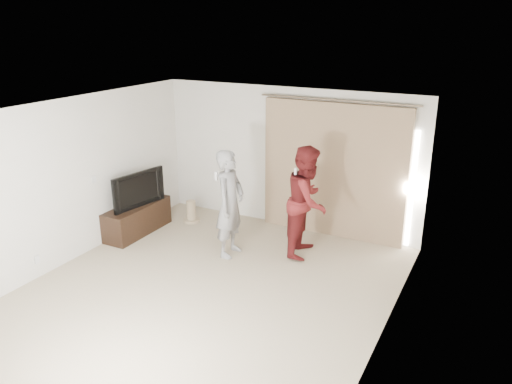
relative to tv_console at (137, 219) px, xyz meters
The scene contains 10 objects.
floor 2.55m from the tv_console, 26.50° to the right, with size 5.50×5.50×0.00m, color tan.
wall_back 2.97m from the tv_console, 35.59° to the left, with size 5.00×0.04×2.60m, color silver.
wall_left 1.55m from the tv_console, 101.75° to the right, with size 0.04×5.50×2.60m.
ceiling 3.44m from the tv_console, 26.50° to the right, with size 5.00×5.50×0.01m, color silver.
curtain 3.66m from the tv_console, 26.01° to the left, with size 2.80×0.11×2.46m.
tv_console is the anchor object (origin of this frame).
tv 0.59m from the tv_console, ahead, with size 1.11×0.15×0.64m, color black.
scratching_post 1.06m from the tv_console, 56.55° to the left, with size 0.32×0.32×0.43m.
person_man 2.06m from the tv_console, ahead, with size 0.46×0.67×1.79m.
person_woman 3.19m from the tv_console, 11.68° to the left, with size 0.78×0.96×1.84m.
Camera 1 is at (3.54, -5.38, 3.72)m, focal length 35.00 mm.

